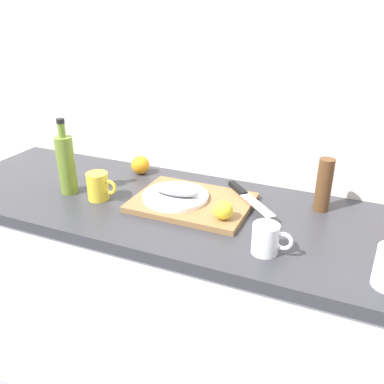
{
  "coord_description": "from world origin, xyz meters",
  "views": [
    {
      "loc": [
        0.48,
        -1.14,
        1.54
      ],
      "look_at": [
        -0.03,
        0.03,
        0.95
      ],
      "focal_mm": 38.17,
      "sensor_mm": 36.0,
      "label": 1
    }
  ],
  "objects_px": {
    "olive_oil_bottle": "(66,163)",
    "coffee_mug_0": "(266,239)",
    "fish_fillet": "(175,190)",
    "coffee_mug_1": "(99,186)",
    "cutting_board": "(192,202)",
    "white_plate": "(176,196)",
    "lemon_0": "(223,210)",
    "pepper_mill": "(324,185)",
    "chef_knife": "(245,194)"
  },
  "relations": [
    {
      "from": "coffee_mug_1",
      "to": "coffee_mug_0",
      "type": "bearing_deg",
      "value": -9.19
    },
    {
      "from": "fish_fillet",
      "to": "coffee_mug_1",
      "type": "xyz_separation_m",
      "value": [
        -0.27,
        -0.08,
        -0.0
      ]
    },
    {
      "from": "lemon_0",
      "to": "coffee_mug_1",
      "type": "relative_size",
      "value": 0.54
    },
    {
      "from": "fish_fillet",
      "to": "pepper_mill",
      "type": "height_order",
      "value": "pepper_mill"
    },
    {
      "from": "pepper_mill",
      "to": "olive_oil_bottle",
      "type": "bearing_deg",
      "value": -165.47
    },
    {
      "from": "lemon_0",
      "to": "cutting_board",
      "type": "bearing_deg",
      "value": 149.1
    },
    {
      "from": "lemon_0",
      "to": "olive_oil_bottle",
      "type": "distance_m",
      "value": 0.61
    },
    {
      "from": "chef_knife",
      "to": "coffee_mug_0",
      "type": "distance_m",
      "value": 0.33
    },
    {
      "from": "coffee_mug_0",
      "to": "coffee_mug_1",
      "type": "bearing_deg",
      "value": 170.81
    },
    {
      "from": "pepper_mill",
      "to": "coffee_mug_0",
      "type": "bearing_deg",
      "value": -107.55
    },
    {
      "from": "cutting_board",
      "to": "chef_knife",
      "type": "height_order",
      "value": "chef_knife"
    },
    {
      "from": "chef_knife",
      "to": "lemon_0",
      "type": "relative_size",
      "value": 3.57
    },
    {
      "from": "white_plate",
      "to": "fish_fillet",
      "type": "distance_m",
      "value": 0.03
    },
    {
      "from": "lemon_0",
      "to": "pepper_mill",
      "type": "xyz_separation_m",
      "value": [
        0.27,
        0.23,
        0.04
      ]
    },
    {
      "from": "lemon_0",
      "to": "coffee_mug_1",
      "type": "bearing_deg",
      "value": -179.66
    },
    {
      "from": "chef_knife",
      "to": "coffee_mug_0",
      "type": "relative_size",
      "value": 1.95
    },
    {
      "from": "white_plate",
      "to": "olive_oil_bottle",
      "type": "height_order",
      "value": "olive_oil_bottle"
    },
    {
      "from": "cutting_board",
      "to": "olive_oil_bottle",
      "type": "xyz_separation_m",
      "value": [
        -0.46,
        -0.08,
        0.1
      ]
    },
    {
      "from": "fish_fillet",
      "to": "coffee_mug_0",
      "type": "bearing_deg",
      "value": -26.08
    },
    {
      "from": "lemon_0",
      "to": "olive_oil_bottle",
      "type": "bearing_deg",
      "value": 179.76
    },
    {
      "from": "fish_fillet",
      "to": "olive_oil_bottle",
      "type": "distance_m",
      "value": 0.41
    },
    {
      "from": "white_plate",
      "to": "coffee_mug_1",
      "type": "relative_size",
      "value": 1.98
    },
    {
      "from": "olive_oil_bottle",
      "to": "pepper_mill",
      "type": "distance_m",
      "value": 0.91
    },
    {
      "from": "white_plate",
      "to": "pepper_mill",
      "type": "distance_m",
      "value": 0.5
    },
    {
      "from": "lemon_0",
      "to": "coffee_mug_1",
      "type": "xyz_separation_m",
      "value": [
        -0.47,
        -0.0,
        -0.0
      ]
    },
    {
      "from": "cutting_board",
      "to": "white_plate",
      "type": "xyz_separation_m",
      "value": [
        -0.06,
        -0.01,
        0.02
      ]
    },
    {
      "from": "coffee_mug_1",
      "to": "chef_knife",
      "type": "bearing_deg",
      "value": 21.02
    },
    {
      "from": "pepper_mill",
      "to": "lemon_0",
      "type": "bearing_deg",
      "value": -139.84
    },
    {
      "from": "cutting_board",
      "to": "olive_oil_bottle",
      "type": "relative_size",
      "value": 1.44
    },
    {
      "from": "olive_oil_bottle",
      "to": "pepper_mill",
      "type": "relative_size",
      "value": 1.52
    },
    {
      "from": "pepper_mill",
      "to": "coffee_mug_1",
      "type": "bearing_deg",
      "value": -162.56
    },
    {
      "from": "fish_fillet",
      "to": "coffee_mug_0",
      "type": "distance_m",
      "value": 0.41
    },
    {
      "from": "cutting_board",
      "to": "fish_fillet",
      "type": "height_order",
      "value": "fish_fillet"
    },
    {
      "from": "coffee_mug_1",
      "to": "cutting_board",
      "type": "bearing_deg",
      "value": 15.36
    },
    {
      "from": "cutting_board",
      "to": "chef_knife",
      "type": "relative_size",
      "value": 1.78
    },
    {
      "from": "fish_fillet",
      "to": "lemon_0",
      "type": "bearing_deg",
      "value": -20.32
    },
    {
      "from": "chef_knife",
      "to": "coffee_mug_0",
      "type": "bearing_deg",
      "value": -17.3
    },
    {
      "from": "pepper_mill",
      "to": "fish_fillet",
      "type": "bearing_deg",
      "value": -161.91
    },
    {
      "from": "coffee_mug_0",
      "to": "white_plate",
      "type": "bearing_deg",
      "value": 153.92
    },
    {
      "from": "white_plate",
      "to": "fish_fillet",
      "type": "height_order",
      "value": "fish_fillet"
    },
    {
      "from": "coffee_mug_0",
      "to": "pepper_mill",
      "type": "height_order",
      "value": "pepper_mill"
    },
    {
      "from": "olive_oil_bottle",
      "to": "coffee_mug_0",
      "type": "distance_m",
      "value": 0.78
    },
    {
      "from": "cutting_board",
      "to": "fish_fillet",
      "type": "xyz_separation_m",
      "value": [
        -0.06,
        -0.01,
        0.04
      ]
    },
    {
      "from": "chef_knife",
      "to": "lemon_0",
      "type": "distance_m",
      "value": 0.19
    },
    {
      "from": "fish_fillet",
      "to": "pepper_mill",
      "type": "xyz_separation_m",
      "value": [
        0.48,
        0.16,
        0.04
      ]
    },
    {
      "from": "cutting_board",
      "to": "white_plate",
      "type": "distance_m",
      "value": 0.06
    },
    {
      "from": "coffee_mug_0",
      "to": "coffee_mug_1",
      "type": "height_order",
      "value": "coffee_mug_1"
    },
    {
      "from": "coffee_mug_0",
      "to": "coffee_mug_1",
      "type": "xyz_separation_m",
      "value": [
        -0.64,
        0.1,
        0.01
      ]
    },
    {
      "from": "fish_fillet",
      "to": "pepper_mill",
      "type": "bearing_deg",
      "value": 18.09
    },
    {
      "from": "fish_fillet",
      "to": "coffee_mug_0",
      "type": "relative_size",
      "value": 1.49
    }
  ]
}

